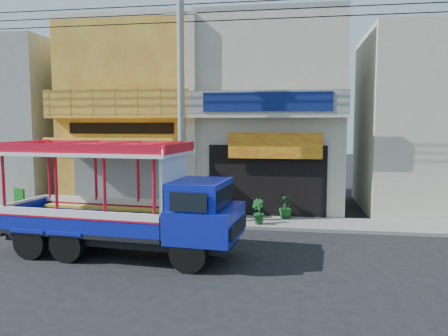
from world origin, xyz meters
name	(u,v)px	position (x,y,z in m)	size (l,w,h in m)	color
ground	(187,252)	(0.00, 0.00, 0.00)	(90.00, 90.00, 0.00)	black
sidewalk	(212,220)	(0.00, 4.00, 0.06)	(30.00, 2.00, 0.12)	slate
shophouse_left	(145,116)	(-4.00, 7.96, 4.11)	(6.00, 7.50, 8.24)	#AF6927
shophouse_right	(272,116)	(2.00, 7.96, 4.11)	(6.00, 6.75, 8.24)	beige
party_pilaster	(191,117)	(-1.00, 4.85, 4.00)	(0.35, 0.30, 8.00)	beige
filler_building_left	(12,123)	(-11.00, 8.00, 3.80)	(6.00, 6.00, 7.60)	gray
filler_building_right	(435,122)	(9.00, 8.00, 3.80)	(6.00, 6.00, 7.60)	beige
utility_pole	(185,87)	(-0.85, 3.30, 5.03)	(28.00, 0.26, 9.00)	gray
songthaew_truck	(136,202)	(-1.26, -0.65, 1.55)	(7.04, 2.81, 3.21)	black
green_sign	(20,202)	(-8.12, 4.11, 0.52)	(0.61, 0.46, 0.96)	black
potted_plant_b	(258,212)	(1.78, 3.45, 0.57)	(0.49, 0.40, 0.90)	#164E1C
potted_plant_c	(286,206)	(2.75, 4.61, 0.57)	(0.51, 0.51, 0.90)	#164E1C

